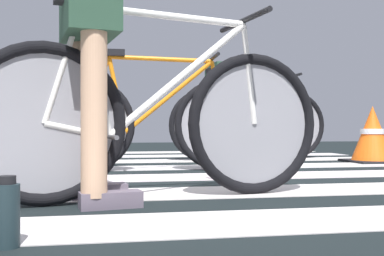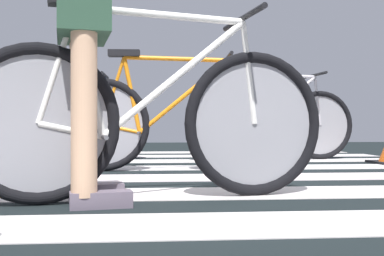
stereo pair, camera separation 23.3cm
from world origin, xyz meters
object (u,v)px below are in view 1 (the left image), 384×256
at_px(bicycle_2_of_4, 154,121).
at_px(bicycle_4_of_4, 35,122).
at_px(cyclist_3_of_4, 221,98).
at_px(water_bottle, 7,214).
at_px(bicycle_3_of_4, 250,123).
at_px(cyclist_1_of_4, 90,56).
at_px(traffic_cone, 372,136).
at_px(bicycle_1_of_4, 157,118).
at_px(cyclist_4_of_4, 3,96).

relative_size(bicycle_2_of_4, bicycle_4_of_4, 1.00).
distance_m(cyclist_3_of_4, water_bottle, 3.62).
bearing_deg(bicycle_3_of_4, cyclist_1_of_4, -126.35).
relative_size(bicycle_4_of_4, traffic_cone, 3.21).
xyz_separation_m(cyclist_3_of_4, water_bottle, (-1.42, -3.28, -0.54)).
bearing_deg(water_bottle, bicycle_2_of_4, 74.11).
distance_m(bicycle_1_of_4, traffic_cone, 2.98).
bearing_deg(bicycle_2_of_4, cyclist_1_of_4, -103.73).
bearing_deg(bicycle_1_of_4, water_bottle, -133.57).
relative_size(cyclist_3_of_4, traffic_cone, 1.81).
distance_m(bicycle_2_of_4, bicycle_3_of_4, 1.54).
xyz_separation_m(cyclist_1_of_4, bicycle_2_of_4, (0.43, 1.50, -0.27)).
height_order(bicycle_3_of_4, traffic_cone, bicycle_3_of_4).
height_order(bicycle_2_of_4, traffic_cone, bicycle_2_of_4).
distance_m(bicycle_2_of_4, traffic_cone, 2.20).
relative_size(bicycle_2_of_4, water_bottle, 8.47).
bearing_deg(bicycle_1_of_4, bicycle_3_of_4, 53.25).
xyz_separation_m(bicycle_2_of_4, traffic_cone, (2.14, 0.49, -0.13)).
bearing_deg(bicycle_1_of_4, traffic_cone, 29.59).
bearing_deg(cyclist_3_of_4, bicycle_3_of_4, 0.00).
relative_size(bicycle_3_of_4, cyclist_4_of_4, 1.73).
bearing_deg(bicycle_1_of_4, bicycle_4_of_4, 98.22).
bearing_deg(cyclist_3_of_4, water_bottle, -119.13).
distance_m(bicycle_3_of_4, cyclist_3_of_4, 0.40).
bearing_deg(traffic_cone, bicycle_2_of_4, -167.03).
relative_size(cyclist_1_of_4, cyclist_4_of_4, 1.02).
relative_size(cyclist_1_of_4, water_bottle, 4.97).
bearing_deg(cyclist_3_of_4, bicycle_4_of_4, 166.06).
height_order(cyclist_4_of_4, water_bottle, cyclist_4_of_4).
height_order(bicycle_1_of_4, cyclist_4_of_4, cyclist_4_of_4).
height_order(bicycle_3_of_4, water_bottle, bicycle_3_of_4).
distance_m(bicycle_2_of_4, cyclist_3_of_4, 1.34).
xyz_separation_m(cyclist_4_of_4, traffic_cone, (3.53, -0.83, -0.39)).
relative_size(bicycle_4_of_4, water_bottle, 8.47).
relative_size(cyclist_3_of_4, water_bottle, 4.79).
xyz_separation_m(bicycle_2_of_4, bicycle_4_of_4, (-1.08, 1.32, 0.00)).
bearing_deg(bicycle_3_of_4, cyclist_4_of_4, 168.69).
height_order(cyclist_1_of_4, cyclist_4_of_4, cyclist_1_of_4).
bearing_deg(cyclist_3_of_4, bicycle_1_of_4, -115.86).
relative_size(bicycle_1_of_4, bicycle_2_of_4, 0.99).
xyz_separation_m(bicycle_4_of_4, water_bottle, (0.44, -3.55, -0.29)).
bearing_deg(bicycle_3_of_4, bicycle_4_of_4, 168.01).
relative_size(bicycle_1_of_4, traffic_cone, 3.17).
bearing_deg(bicycle_4_of_4, cyclist_3_of_4, -7.38).
xyz_separation_m(cyclist_1_of_4, traffic_cone, (2.57, 1.99, -0.40)).
height_order(bicycle_2_of_4, cyclist_3_of_4, cyclist_3_of_4).
xyz_separation_m(cyclist_1_of_4, cyclist_3_of_4, (1.22, 2.55, -0.02)).
bearing_deg(bicycle_3_of_4, traffic_cone, -35.09).
height_order(bicycle_1_of_4, cyclist_3_of_4, cyclist_3_of_4).
xyz_separation_m(bicycle_3_of_4, cyclist_3_of_4, (-0.31, -0.03, 0.25)).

